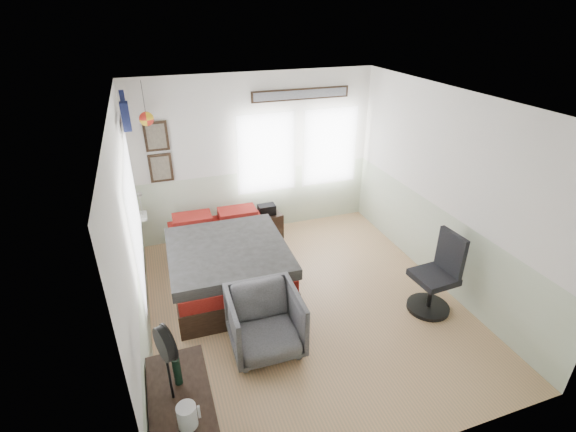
% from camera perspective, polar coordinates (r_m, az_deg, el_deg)
% --- Properties ---
extents(ground_plane, '(4.00, 4.50, 0.01)m').
position_cam_1_polar(ground_plane, '(5.76, 2.29, -11.87)').
color(ground_plane, '#A3805A').
extents(room_shell, '(4.02, 4.52, 2.71)m').
position_cam_1_polar(room_shell, '(5.04, 1.03, 3.67)').
color(room_shell, silver).
rests_on(room_shell, ground_plane).
extents(wall_decor, '(3.55, 1.32, 1.44)m').
position_cam_1_polar(wall_decor, '(6.32, -13.66, 12.48)').
color(wall_decor, black).
rests_on(wall_decor, room_shell).
extents(bed, '(1.61, 2.20, 0.69)m').
position_cam_1_polar(bed, '(6.05, -8.43, -6.06)').
color(bed, black).
rests_on(bed, ground_plane).
extents(armchair, '(0.82, 0.84, 0.75)m').
position_cam_1_polar(armchair, '(4.91, -3.16, -14.26)').
color(armchair, slate).
rests_on(armchair, ground_plane).
extents(nightstand, '(0.51, 0.44, 0.45)m').
position_cam_1_polar(nightstand, '(7.13, -2.87, -1.34)').
color(nightstand, black).
rests_on(nightstand, ground_plane).
extents(task_chair, '(0.55, 0.55, 1.10)m').
position_cam_1_polar(task_chair, '(5.74, 19.66, -8.22)').
color(task_chair, black).
rests_on(task_chair, ground_plane).
extents(kettle, '(0.17, 0.14, 0.19)m').
position_cam_1_polar(kettle, '(3.37, -13.62, -25.04)').
color(kettle, silver).
rests_on(kettle, dresser).
extents(bottle, '(0.06, 0.06, 0.26)m').
position_cam_1_polar(bottle, '(3.62, -14.92, -19.80)').
color(bottle, black).
rests_on(bottle, dresser).
extents(stand_fan, '(0.16, 0.27, 0.69)m').
position_cam_1_polar(stand_fan, '(3.24, -16.43, -16.57)').
color(stand_fan, black).
rests_on(stand_fan, dresser).
extents(black_bag, '(0.29, 0.19, 0.17)m').
position_cam_1_polar(black_bag, '(6.99, -2.93, 0.89)').
color(black_bag, black).
rests_on(black_bag, nightstand).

